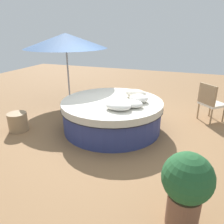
{
  "coord_description": "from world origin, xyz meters",
  "views": [
    {
      "loc": [
        1.64,
        -4.44,
        2.25
      ],
      "look_at": [
        0.0,
        0.0,
        0.42
      ],
      "focal_mm": 34.63,
      "sensor_mm": 36.0,
      "label": 1
    }
  ],
  "objects_px": {
    "throw_pillow_2": "(139,98)",
    "side_table": "(18,122)",
    "round_bed": "(112,114)",
    "patio_chair": "(210,100)",
    "patio_umbrella": "(66,41)",
    "throw_pillow_0": "(118,106)",
    "throw_pillow_3": "(136,93)",
    "throw_pillow_1": "(133,104)",
    "planter": "(186,186)"
  },
  "relations": [
    {
      "from": "patio_umbrella",
      "to": "planter",
      "type": "height_order",
      "value": "patio_umbrella"
    },
    {
      "from": "round_bed",
      "to": "throw_pillow_3",
      "type": "relative_size",
      "value": 4.71
    },
    {
      "from": "throw_pillow_2",
      "to": "throw_pillow_1",
      "type": "bearing_deg",
      "value": -94.99
    },
    {
      "from": "throw_pillow_3",
      "to": "patio_umbrella",
      "type": "height_order",
      "value": "patio_umbrella"
    },
    {
      "from": "patio_umbrella",
      "to": "throw_pillow_0",
      "type": "bearing_deg",
      "value": -39.55
    },
    {
      "from": "round_bed",
      "to": "planter",
      "type": "bearing_deg",
      "value": -52.4
    },
    {
      "from": "planter",
      "to": "side_table",
      "type": "relative_size",
      "value": 2.25
    },
    {
      "from": "throw_pillow_1",
      "to": "patio_chair",
      "type": "xyz_separation_m",
      "value": [
        1.6,
        1.54,
        -0.21
      ]
    },
    {
      "from": "throw_pillow_1",
      "to": "planter",
      "type": "distance_m",
      "value": 2.35
    },
    {
      "from": "round_bed",
      "to": "planter",
      "type": "height_order",
      "value": "planter"
    },
    {
      "from": "throw_pillow_1",
      "to": "throw_pillow_2",
      "type": "bearing_deg",
      "value": 85.01
    },
    {
      "from": "round_bed",
      "to": "throw_pillow_2",
      "type": "height_order",
      "value": "throw_pillow_2"
    },
    {
      "from": "round_bed",
      "to": "patio_umbrella",
      "type": "xyz_separation_m",
      "value": [
        -1.98,
        1.39,
        1.55
      ]
    },
    {
      "from": "planter",
      "to": "patio_chair",
      "type": "bearing_deg",
      "value": 83.36
    },
    {
      "from": "round_bed",
      "to": "planter",
      "type": "relative_size",
      "value": 2.39
    },
    {
      "from": "throw_pillow_3",
      "to": "patio_umbrella",
      "type": "bearing_deg",
      "value": 158.58
    },
    {
      "from": "side_table",
      "to": "patio_umbrella",
      "type": "bearing_deg",
      "value": 88.86
    },
    {
      "from": "throw_pillow_0",
      "to": "planter",
      "type": "distance_m",
      "value": 2.27
    },
    {
      "from": "round_bed",
      "to": "throw_pillow_3",
      "type": "bearing_deg",
      "value": 44.63
    },
    {
      "from": "throw_pillow_1",
      "to": "patio_umbrella",
      "type": "height_order",
      "value": "patio_umbrella"
    },
    {
      "from": "patio_chair",
      "to": "patio_umbrella",
      "type": "xyz_separation_m",
      "value": [
        -4.14,
        0.1,
        1.35
      ]
    },
    {
      "from": "throw_pillow_2",
      "to": "patio_chair",
      "type": "xyz_separation_m",
      "value": [
        1.56,
        1.18,
        -0.23
      ]
    },
    {
      "from": "throw_pillow_3",
      "to": "patio_chair",
      "type": "relative_size",
      "value": 0.51
    },
    {
      "from": "throw_pillow_3",
      "to": "patio_umbrella",
      "type": "distance_m",
      "value": 2.83
    },
    {
      "from": "throw_pillow_0",
      "to": "throw_pillow_1",
      "type": "xyz_separation_m",
      "value": [
        0.24,
        0.26,
        -0.01
      ]
    },
    {
      "from": "throw_pillow_0",
      "to": "throw_pillow_3",
      "type": "height_order",
      "value": "throw_pillow_3"
    },
    {
      "from": "throw_pillow_1",
      "to": "throw_pillow_2",
      "type": "height_order",
      "value": "throw_pillow_2"
    },
    {
      "from": "throw_pillow_0",
      "to": "side_table",
      "type": "height_order",
      "value": "throw_pillow_0"
    },
    {
      "from": "throw_pillow_1",
      "to": "patio_umbrella",
      "type": "xyz_separation_m",
      "value": [
        -2.54,
        1.63,
        1.13
      ]
    },
    {
      "from": "throw_pillow_3",
      "to": "side_table",
      "type": "bearing_deg",
      "value": -151.96
    },
    {
      "from": "side_table",
      "to": "throw_pillow_1",
      "type": "bearing_deg",
      "value": 13.63
    },
    {
      "from": "round_bed",
      "to": "throw_pillow_2",
      "type": "relative_size",
      "value": 5.58
    },
    {
      "from": "round_bed",
      "to": "patio_umbrella",
      "type": "distance_m",
      "value": 2.87
    },
    {
      "from": "throw_pillow_1",
      "to": "side_table",
      "type": "relative_size",
      "value": 0.95
    },
    {
      "from": "throw_pillow_0",
      "to": "side_table",
      "type": "xyz_separation_m",
      "value": [
        -2.34,
        -0.36,
        -0.57
      ]
    },
    {
      "from": "throw_pillow_0",
      "to": "round_bed",
      "type": "bearing_deg",
      "value": 122.3
    },
    {
      "from": "round_bed",
      "to": "throw_pillow_1",
      "type": "distance_m",
      "value": 0.74
    },
    {
      "from": "throw_pillow_0",
      "to": "patio_chair",
      "type": "xyz_separation_m",
      "value": [
        1.84,
        1.8,
        -0.22
      ]
    },
    {
      "from": "throw_pillow_0",
      "to": "throw_pillow_1",
      "type": "distance_m",
      "value": 0.36
    },
    {
      "from": "throw_pillow_0",
      "to": "throw_pillow_3",
      "type": "relative_size",
      "value": 1.09
    },
    {
      "from": "throw_pillow_1",
      "to": "patio_chair",
      "type": "bearing_deg",
      "value": 43.92
    },
    {
      "from": "patio_umbrella",
      "to": "side_table",
      "type": "xyz_separation_m",
      "value": [
        -0.04,
        -2.26,
        -1.69
      ]
    },
    {
      "from": "throw_pillow_2",
      "to": "throw_pillow_3",
      "type": "distance_m",
      "value": 0.36
    },
    {
      "from": "round_bed",
      "to": "throw_pillow_0",
      "type": "distance_m",
      "value": 0.74
    },
    {
      "from": "throw_pillow_2",
      "to": "side_table",
      "type": "height_order",
      "value": "throw_pillow_2"
    },
    {
      "from": "patio_chair",
      "to": "side_table",
      "type": "height_order",
      "value": "patio_chair"
    },
    {
      "from": "throw_pillow_2",
      "to": "side_table",
      "type": "xyz_separation_m",
      "value": [
        -2.62,
        -0.99,
        -0.57
      ]
    },
    {
      "from": "throw_pillow_2",
      "to": "throw_pillow_3",
      "type": "xyz_separation_m",
      "value": [
        -0.15,
        0.33,
        0.01
      ]
    },
    {
      "from": "round_bed",
      "to": "throw_pillow_1",
      "type": "height_order",
      "value": "throw_pillow_1"
    },
    {
      "from": "round_bed",
      "to": "throw_pillow_0",
      "type": "bearing_deg",
      "value": -57.7
    }
  ]
}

